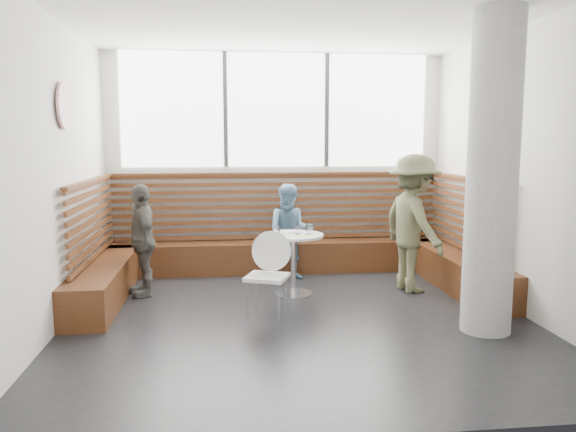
{
  "coord_description": "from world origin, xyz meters",
  "views": [
    {
      "loc": [
        -0.8,
        -5.88,
        1.94
      ],
      "look_at": [
        0.0,
        1.0,
        1.0
      ],
      "focal_mm": 35.0,
      "sensor_mm": 36.0,
      "label": 1
    }
  ],
  "objects": [
    {
      "name": "child_back",
      "position": [
        0.12,
        1.78,
        0.67
      ],
      "size": [
        0.71,
        0.59,
        1.34
      ],
      "primitive_type": "imported",
      "rotation": [
        0.0,
        0.0,
        -0.13
      ],
      "color": "#658FAF",
      "rests_on": "ground"
    },
    {
      "name": "child_left",
      "position": [
        -1.81,
        1.18,
        0.7
      ],
      "size": [
        0.57,
        0.89,
        1.4
      ],
      "primitive_type": "imported",
      "rotation": [
        0.0,
        0.0,
        -1.28
      ],
      "color": "#53504B",
      "rests_on": "ground"
    },
    {
      "name": "cafe_chair",
      "position": [
        -0.34,
        0.13,
        0.55
      ],
      "size": [
        0.45,
        0.44,
        0.94
      ],
      "rotation": [
        0.0,
        0.0,
        -0.36
      ],
      "color": "white",
      "rests_on": "ground"
    },
    {
      "name": "plate_near",
      "position": [
        -0.02,
        1.08,
        0.78
      ],
      "size": [
        0.18,
        0.18,
        0.01
      ],
      "primitive_type": "cylinder",
      "color": "white",
      "rests_on": "cafe_table"
    },
    {
      "name": "glass_mid",
      "position": [
        0.12,
        0.95,
        0.83
      ],
      "size": [
        0.07,
        0.07,
        0.11
      ],
      "primitive_type": "cylinder",
      "color": "white",
      "rests_on": "cafe_table"
    },
    {
      "name": "adult_man",
      "position": [
        1.61,
        0.98,
        0.88
      ],
      "size": [
        0.9,
        1.26,
        1.76
      ],
      "primitive_type": "imported",
      "rotation": [
        0.0,
        0.0,
        1.81
      ],
      "color": "brown",
      "rests_on": "ground"
    },
    {
      "name": "wall_art",
      "position": [
        -2.46,
        0.4,
        2.3
      ],
      "size": [
        0.03,
        0.5,
        0.5
      ],
      "primitive_type": "cylinder",
      "rotation": [
        0.0,
        1.57,
        0.0
      ],
      "color": "white",
      "rests_on": "room"
    },
    {
      "name": "plate_far",
      "position": [
        0.11,
        1.11,
        0.78
      ],
      "size": [
        0.19,
        0.19,
        0.01
      ],
      "primitive_type": "cylinder",
      "color": "white",
      "rests_on": "cafe_table"
    },
    {
      "name": "glass_left",
      "position": [
        -0.15,
        0.89,
        0.83
      ],
      "size": [
        0.07,
        0.07,
        0.11
      ],
      "primitive_type": "cylinder",
      "color": "white",
      "rests_on": "cafe_table"
    },
    {
      "name": "menu_card",
      "position": [
        0.16,
        0.75,
        0.78
      ],
      "size": [
        0.22,
        0.18,
        0.0
      ],
      "primitive_type": "cube",
      "rotation": [
        0.0,
        0.0,
        -0.23
      ],
      "color": "#A5C64C",
      "rests_on": "cafe_table"
    },
    {
      "name": "concrete_column",
      "position": [
        1.85,
        -0.6,
        1.6
      ],
      "size": [
        0.5,
        0.5,
        3.2
      ],
      "primitive_type": "cylinder",
      "color": "gray",
      "rests_on": "ground"
    },
    {
      "name": "room",
      "position": [
        0.0,
        0.0,
        1.6
      ],
      "size": [
        5.0,
        5.0,
        3.2
      ],
      "color": "silver",
      "rests_on": "ground"
    },
    {
      "name": "cafe_table",
      "position": [
        0.06,
        0.96,
        0.56
      ],
      "size": [
        0.75,
        0.75,
        0.78
      ],
      "color": "silver",
      "rests_on": "ground"
    },
    {
      "name": "glass_right",
      "position": [
        0.25,
        0.95,
        0.83
      ],
      "size": [
        0.07,
        0.07,
        0.11
      ],
      "primitive_type": "cylinder",
      "color": "white",
      "rests_on": "cafe_table"
    },
    {
      "name": "booth",
      "position": [
        0.0,
        1.77,
        0.41
      ],
      "size": [
        5.0,
        2.5,
        1.44
      ],
      "color": "#412210",
      "rests_on": "ground"
    }
  ]
}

